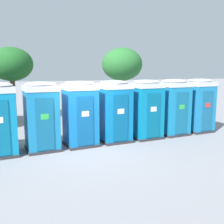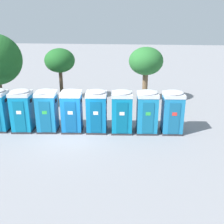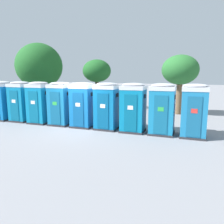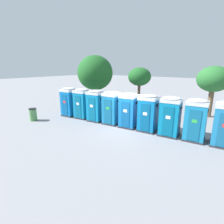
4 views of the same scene
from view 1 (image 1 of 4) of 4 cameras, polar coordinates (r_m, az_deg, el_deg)
ground_plane at (r=10.01m, az=-5.79°, el=-8.04°), size 120.00×120.00×0.00m
portapotty_3 at (r=9.94m, az=-15.10°, el=-0.84°), size 1.30×1.32×2.54m
portapotty_4 at (r=10.26m, az=-6.94°, el=-0.27°), size 1.32×1.32×2.54m
portapotty_5 at (r=10.78m, az=0.58°, el=0.26°), size 1.29×1.28×2.54m
portapotty_6 at (r=11.44m, az=7.39°, el=0.70°), size 1.33×1.31×2.54m
portapotty_7 at (r=12.28m, az=13.23°, el=1.12°), size 1.32×1.30×2.54m
portapotty_8 at (r=13.22m, az=18.33°, el=1.46°), size 1.28×1.30×2.54m
street_tree_0 at (r=17.64m, az=2.20°, el=10.14°), size 2.68×2.68×4.39m
street_tree_1 at (r=16.19m, az=-21.06°, el=9.57°), size 2.42×2.42×4.23m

